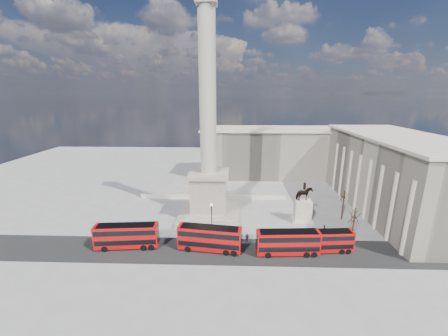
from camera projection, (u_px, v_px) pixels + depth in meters
ground at (208, 225)px, 60.34m from camera, size 180.00×180.00×0.00m
asphalt_road at (230, 251)px, 50.53m from camera, size 120.00×9.00×0.01m
nelsons_column at (209, 163)px, 61.77m from camera, size 14.00×14.00×49.85m
balustrade_wall at (213, 197)px, 75.62m from camera, size 40.00×0.60×1.10m
building_east at (397, 174)px, 66.10m from camera, size 19.00×46.00×18.60m
building_northeast at (274, 152)px, 96.10m from camera, size 51.00×17.00×16.60m
red_bus_a at (127, 236)px, 51.09m from camera, size 11.74×3.71×4.68m
red_bus_b at (210, 238)px, 50.19m from camera, size 11.87×4.17×4.71m
red_bus_c at (288, 242)px, 49.01m from camera, size 11.33×3.21×4.54m
red_bus_d at (325, 241)px, 49.89m from camera, size 10.32×3.19×4.12m
victorian_lamp at (212, 217)px, 54.40m from camera, size 0.63×0.63×7.29m
equestrian_statue at (303, 208)px, 61.69m from camera, size 4.52×3.39×9.27m
bare_tree_near at (355, 216)px, 48.94m from camera, size 2.02×2.02×8.83m
bare_tree_mid at (344, 196)px, 61.75m from camera, size 1.93×1.93×7.30m
bare_tree_far at (375, 183)px, 69.55m from camera, size 1.93×1.93×7.89m
pedestrian_walking at (265, 237)px, 53.44m from camera, size 0.82×0.69×1.90m
pedestrian_standing at (324, 229)px, 56.78m from camera, size 1.07×0.94×1.87m
pedestrian_crossing at (247, 238)px, 53.58m from camera, size 1.02×0.95×1.68m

